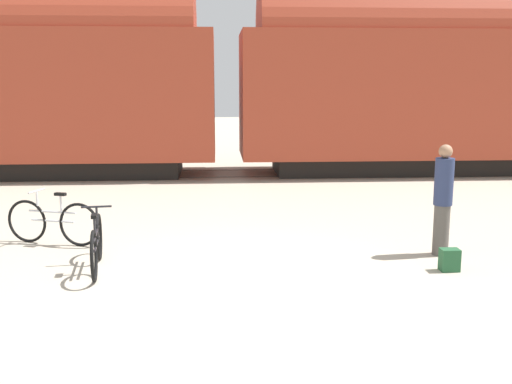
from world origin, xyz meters
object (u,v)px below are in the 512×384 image
object	(u,v)px
person_in_navy	(443,199)
backpack	(450,260)
bicycle_silver	(53,222)
bicycle_black	(97,245)
freight_train	(227,75)

from	to	relation	value
person_in_navy	backpack	bearing A→B (deg)	29.80
bicycle_silver	person_in_navy	size ratio (longest dim) A/B	0.95
bicycle_silver	bicycle_black	bearing A→B (deg)	-55.33
bicycle_black	bicycle_silver	bearing A→B (deg)	124.67
bicycle_silver	backpack	bearing A→B (deg)	-16.74
backpack	freight_train	bearing A→B (deg)	107.60
freight_train	bicycle_black	size ratio (longest dim) A/B	15.09
bicycle_silver	bicycle_black	distance (m)	1.85
bicycle_black	person_in_navy	xyz separation A→B (m)	(5.49, 0.45, 0.54)
freight_train	bicycle_black	world-z (taller)	freight_train
freight_train	bicycle_silver	world-z (taller)	freight_train
freight_train	person_in_navy	xyz separation A→B (m)	(3.32, -9.06, -2.09)
freight_train	backpack	size ratio (longest dim) A/B	81.49
freight_train	bicycle_silver	bearing A→B (deg)	-111.93
freight_train	bicycle_silver	xyz separation A→B (m)	(-3.22, -8.00, -2.62)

